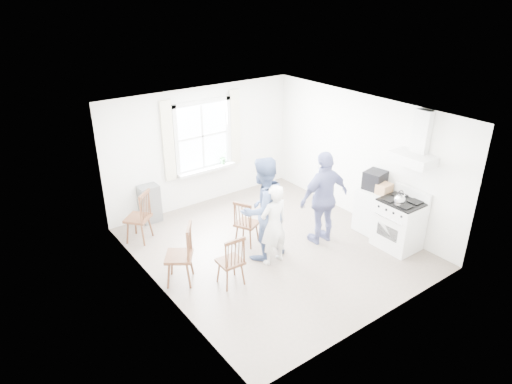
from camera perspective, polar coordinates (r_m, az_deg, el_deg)
name	(u,v)px	position (r m, az deg, el deg)	size (l,w,h in m)	color
room_shell	(274,184)	(8.07, 2.24, 0.96)	(4.62, 5.12, 2.64)	#78695C
window_assembly	(203,140)	(9.91, -6.61, 6.44)	(1.88, 0.24, 1.70)	white
range_hood	(416,150)	(8.45, 19.32, 5.02)	(0.45, 0.76, 0.94)	silver
shelf_unit	(150,204)	(9.65, -13.14, -1.43)	(0.40, 0.30, 0.80)	slate
gas_stove	(399,224)	(8.88, 17.44, -3.79)	(0.68, 0.76, 1.12)	white
kettle	(400,200)	(8.46, 17.51, -0.96)	(0.20, 0.20, 0.29)	silver
low_cabinet	(372,210)	(9.31, 14.29, -2.24)	(0.50, 0.55, 0.90)	silver
stereo_stack	(375,180)	(9.10, 14.64, 1.46)	(0.46, 0.42, 0.36)	black
cardboard_box	(384,189)	(8.96, 15.73, 0.39)	(0.30, 0.21, 0.19)	#A87B51
windsor_chair_a	(142,211)	(8.85, -14.02, -2.35)	(0.61, 0.60, 1.03)	#442515
windsor_chair_b	(233,257)	(7.37, -2.86, -8.11)	(0.41, 0.40, 0.92)	#442515
windsor_chair_c	(185,248)	(7.52, -8.83, -6.90)	(0.62, 0.62, 1.06)	#442515
person_left	(274,225)	(7.88, 2.21, -4.13)	(0.55, 0.55, 1.50)	silver
person_mid	(263,209)	(7.97, 0.84, -2.13)	(0.92, 0.92, 1.90)	#4C608E
person_right	(324,198)	(8.56, 8.51, -0.75)	(1.07, 1.07, 1.82)	navy
potted_plant	(223,157)	(10.20, -4.12, 4.36)	(0.17, 0.17, 0.31)	#377D3D
windsor_chair_d	(244,219)	(8.46, -1.49, -3.41)	(0.51, 0.52, 0.93)	#442515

